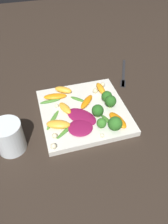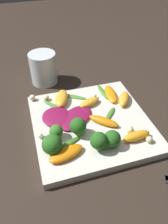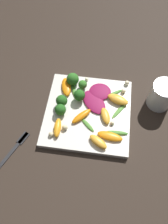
% 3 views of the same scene
% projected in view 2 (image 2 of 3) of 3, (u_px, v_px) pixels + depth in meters
% --- Properties ---
extents(ground_plane, '(2.40, 2.40, 0.00)m').
position_uv_depth(ground_plane, '(91.00, 126.00, 0.55)').
color(ground_plane, '#2D231C').
extents(plate, '(0.28, 0.28, 0.02)m').
position_uv_depth(plate, '(91.00, 123.00, 0.55)').
color(plate, silver).
rests_on(plate, ground_plane).
extents(drinking_glass, '(0.08, 0.08, 0.10)m').
position_uv_depth(drinking_glass, '(43.00, 68.00, 0.68)').
color(drinking_glass, white).
rests_on(drinking_glass, ground_plane).
extents(radicchio_leaf_0, '(0.12, 0.11, 0.01)m').
position_uv_depth(radicchio_leaf_0, '(75.00, 117.00, 0.54)').
color(radicchio_leaf_0, maroon).
rests_on(radicchio_leaf_0, plate).
extents(radicchio_leaf_1, '(0.08, 0.08, 0.01)m').
position_uv_depth(radicchio_leaf_1, '(57.00, 117.00, 0.54)').
color(radicchio_leaf_1, maroon).
rests_on(radicchio_leaf_1, plate).
extents(orange_segment_0, '(0.07, 0.03, 0.02)m').
position_uv_depth(orange_segment_0, '(136.00, 136.00, 0.49)').
color(orange_segment_0, orange).
rests_on(orange_segment_0, plate).
extents(orange_segment_1, '(0.07, 0.07, 0.02)m').
position_uv_depth(orange_segment_1, '(104.00, 121.00, 0.53)').
color(orange_segment_1, orange).
rests_on(orange_segment_1, plate).
extents(orange_segment_2, '(0.06, 0.07, 0.02)m').
position_uv_depth(orange_segment_2, '(124.00, 99.00, 0.59)').
color(orange_segment_2, '#FCAD33').
rests_on(orange_segment_2, plate).
extents(orange_segment_3, '(0.08, 0.05, 0.02)m').
position_uv_depth(orange_segment_3, '(66.00, 153.00, 0.46)').
color(orange_segment_3, orange).
rests_on(orange_segment_3, plate).
extents(orange_segment_4, '(0.04, 0.08, 0.01)m').
position_uv_depth(orange_segment_4, '(111.00, 94.00, 0.61)').
color(orange_segment_4, orange).
rests_on(orange_segment_4, plate).
extents(orange_segment_5, '(0.07, 0.05, 0.02)m').
position_uv_depth(orange_segment_5, '(89.00, 102.00, 0.58)').
color(orange_segment_5, '#FCAD33').
rests_on(orange_segment_5, plate).
extents(orange_segment_6, '(0.06, 0.08, 0.02)m').
position_uv_depth(orange_segment_6, '(62.00, 98.00, 0.59)').
color(orange_segment_6, '#FCAD33').
rests_on(orange_segment_6, plate).
extents(broccoli_floret_0, '(0.03, 0.03, 0.04)m').
position_uv_depth(broccoli_floret_0, '(56.00, 131.00, 0.49)').
color(broccoli_floret_0, '#84AD5B').
rests_on(broccoli_floret_0, plate).
extents(broccoli_floret_1, '(0.04, 0.04, 0.05)m').
position_uv_depth(broccoli_floret_1, '(99.00, 141.00, 0.46)').
color(broccoli_floret_1, '#84AD5B').
rests_on(broccoli_floret_1, plate).
extents(broccoli_floret_2, '(0.04, 0.04, 0.05)m').
position_uv_depth(broccoli_floret_2, '(52.00, 144.00, 0.45)').
color(broccoli_floret_2, '#7A9E51').
rests_on(broccoli_floret_2, plate).
extents(broccoli_floret_3, '(0.04, 0.04, 0.05)m').
position_uv_depth(broccoli_floret_3, '(78.00, 126.00, 0.49)').
color(broccoli_floret_3, '#7A9E51').
rests_on(broccoli_floret_3, plate).
extents(broccoli_floret_4, '(0.04, 0.04, 0.04)m').
position_uv_depth(broccoli_floret_4, '(112.00, 139.00, 0.47)').
color(broccoli_floret_4, '#84AD5B').
rests_on(broccoli_floret_4, plate).
extents(arugula_sprig_0, '(0.08, 0.06, 0.00)m').
position_uv_depth(arugula_sprig_0, '(72.00, 96.00, 0.61)').
color(arugula_sprig_0, '#518E33').
rests_on(arugula_sprig_0, plate).
extents(arugula_sprig_1, '(0.07, 0.04, 0.01)m').
position_uv_depth(arugula_sprig_1, '(67.00, 144.00, 0.48)').
color(arugula_sprig_1, '#3D7528').
rests_on(arugula_sprig_1, plate).
extents(arugula_sprig_2, '(0.06, 0.08, 0.01)m').
position_uv_depth(arugula_sprig_2, '(56.00, 107.00, 0.58)').
color(arugula_sprig_2, '#47842D').
rests_on(arugula_sprig_2, plate).
extents(arugula_sprig_3, '(0.02, 0.07, 0.01)m').
position_uv_depth(arugula_sprig_3, '(103.00, 92.00, 0.63)').
color(arugula_sprig_3, '#47842D').
rests_on(arugula_sprig_3, plate).
extents(arugula_sprig_4, '(0.05, 0.05, 0.01)m').
position_uv_depth(arugula_sprig_4, '(110.00, 114.00, 0.56)').
color(arugula_sprig_4, '#47842D').
rests_on(arugula_sprig_4, plate).
extents(macadamia_nut_0, '(0.02, 0.02, 0.02)m').
position_uv_depth(macadamia_nut_0, '(149.00, 140.00, 0.48)').
color(macadamia_nut_0, beige).
rests_on(macadamia_nut_0, plate).
extents(macadamia_nut_1, '(0.02, 0.02, 0.02)m').
position_uv_depth(macadamia_nut_1, '(32.00, 98.00, 0.60)').
color(macadamia_nut_1, beige).
rests_on(macadamia_nut_1, plate).
extents(macadamia_nut_2, '(0.02, 0.02, 0.02)m').
position_uv_depth(macadamia_nut_2, '(46.00, 98.00, 0.60)').
color(macadamia_nut_2, beige).
rests_on(macadamia_nut_2, plate).
extents(macadamia_nut_3, '(0.02, 0.02, 0.02)m').
position_uv_depth(macadamia_nut_3, '(130.00, 130.00, 0.51)').
color(macadamia_nut_3, beige).
rests_on(macadamia_nut_3, plate).
extents(macadamia_nut_4, '(0.01, 0.01, 0.01)m').
position_uv_depth(macadamia_nut_4, '(40.00, 136.00, 0.49)').
color(macadamia_nut_4, beige).
rests_on(macadamia_nut_4, plate).
extents(macadamia_nut_5, '(0.01, 0.01, 0.01)m').
position_uv_depth(macadamia_nut_5, '(94.00, 96.00, 0.61)').
color(macadamia_nut_5, beige).
rests_on(macadamia_nut_5, plate).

